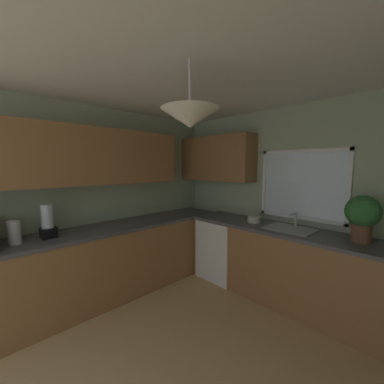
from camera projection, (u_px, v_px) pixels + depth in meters
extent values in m
plane|color=tan|center=(190.00, 367.00, 1.99)|extent=(8.14, 8.14, 0.00)
cube|color=#9EAD8E|center=(292.00, 200.00, 3.15)|extent=(3.78, 0.06, 2.46)
cube|color=#9EAD8E|center=(96.00, 200.00, 3.18)|extent=(0.06, 3.82, 2.46)
cube|color=white|center=(190.00, 54.00, 1.71)|extent=(3.78, 3.82, 0.06)
cube|color=silver|center=(302.00, 185.00, 3.00)|extent=(1.00, 0.02, 0.81)
cube|color=white|center=(304.00, 151.00, 2.95)|extent=(1.08, 0.04, 0.04)
cube|color=white|center=(300.00, 218.00, 3.04)|extent=(1.08, 0.04, 0.04)
cube|color=white|center=(265.00, 183.00, 3.37)|extent=(0.04, 0.04, 0.89)
cube|color=white|center=(350.00, 188.00, 2.63)|extent=(0.04, 0.04, 0.89)
cube|color=olive|center=(83.00, 156.00, 2.85)|extent=(0.32, 2.59, 0.70)
cube|color=olive|center=(216.00, 159.00, 3.79)|extent=(1.31, 0.32, 0.70)
cylinder|color=#B7B7BC|center=(190.00, 84.00, 1.73)|extent=(0.02, 0.02, 0.35)
cone|color=silver|center=(190.00, 118.00, 1.76)|extent=(0.44, 0.44, 0.14)
cube|color=olive|center=(109.00, 263.00, 3.03)|extent=(0.62, 3.40, 0.88)
cube|color=#4C4C51|center=(107.00, 228.00, 2.97)|extent=(0.65, 3.43, 0.04)
cube|color=olive|center=(295.00, 269.00, 2.85)|extent=(2.84, 0.62, 0.88)
cube|color=#4C4C51|center=(296.00, 232.00, 2.80)|extent=(2.87, 0.65, 0.04)
cube|color=white|center=(223.00, 248.00, 3.59)|extent=(0.60, 0.60, 0.87)
cylinder|color=#B7B7BC|center=(14.00, 233.00, 2.30)|extent=(0.11, 0.11, 0.23)
cube|color=#9EA0A5|center=(290.00, 229.00, 2.85)|extent=(0.54, 0.40, 0.02)
cylinder|color=#B7B7BC|center=(296.00, 220.00, 2.95)|extent=(0.03, 0.03, 0.18)
cylinder|color=#B7B7BC|center=(293.00, 214.00, 2.87)|extent=(0.02, 0.20, 0.02)
cylinder|color=brown|center=(361.00, 233.00, 2.38)|extent=(0.18, 0.18, 0.18)
sphere|color=#2D6B33|center=(363.00, 211.00, 2.35)|extent=(0.32, 0.32, 0.32)
cylinder|color=beige|center=(254.00, 219.00, 3.20)|extent=(0.17, 0.17, 0.09)
cube|color=black|center=(49.00, 233.00, 2.52)|extent=(0.15, 0.15, 0.11)
cylinder|color=#B2BCC6|center=(47.00, 216.00, 2.50)|extent=(0.12, 0.12, 0.25)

